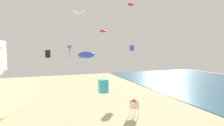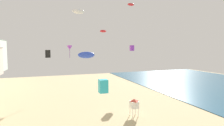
# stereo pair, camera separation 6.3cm
# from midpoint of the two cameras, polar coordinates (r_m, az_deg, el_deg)

# --- Properties ---
(lifeguard_stand) EXTENTS (1.10, 1.10, 2.55)m
(lifeguard_stand) POSITION_cam_midpoint_polar(r_m,az_deg,el_deg) (26.98, 7.26, -12.90)
(lifeguard_stand) COLOR white
(lifeguard_stand) RESTS_ON ground
(kite_red_parafoil) EXTENTS (1.33, 0.37, 0.52)m
(kite_red_parafoil) POSITION_cam_midpoint_polar(r_m,az_deg,el_deg) (35.65, 6.15, 18.28)
(kite_red_parafoil) COLOR red
(kite_cyan_box) EXTENTS (1.06, 1.06, 1.67)m
(kite_cyan_box) POSITION_cam_midpoint_polar(r_m,az_deg,el_deg) (22.51, -2.79, -7.47)
(kite_cyan_box) COLOR #2DB7CC
(kite_purple_delta) EXTENTS (1.32, 1.32, 3.01)m
(kite_purple_delta) POSITION_cam_midpoint_polar(r_m,az_deg,el_deg) (43.47, -13.50, 4.83)
(kite_purple_delta) COLOR purple
(kite_red_parafoil_2) EXTENTS (1.53, 0.43, 0.60)m
(kite_red_parafoil_2) POSITION_cam_midpoint_polar(r_m,az_deg,el_deg) (41.44, -2.84, 10.25)
(kite_red_parafoil_2) COLOR red
(kite_black_box) EXTENTS (0.77, 0.77, 1.21)m
(kite_black_box) POSITION_cam_midpoint_polar(r_m,az_deg,el_deg) (29.49, -19.95, 2.82)
(kite_black_box) COLOR black
(kite_white_parafoil) EXTENTS (1.99, 0.55, 0.77)m
(kite_white_parafoil) POSITION_cam_midpoint_polar(r_m,az_deg,el_deg) (30.45, -10.83, 16.11)
(kite_white_parafoil) COLOR white
(kite_purple_box) EXTENTS (0.85, 0.85, 1.34)m
(kite_purple_box) POSITION_cam_midpoint_polar(r_m,az_deg,el_deg) (43.44, 6.48, 4.83)
(kite_purple_box) COLOR purple
(kite_blue_parafoil) EXTENTS (1.91, 0.53, 0.74)m
(kite_blue_parafoil) POSITION_cam_midpoint_polar(r_m,az_deg,el_deg) (20.20, -8.21, 2.58)
(kite_blue_parafoil) COLOR blue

